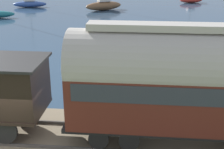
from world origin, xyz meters
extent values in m
cube|color=#2D4760|center=(43.93, 0.00, 0.00)|extent=(80.00, 80.00, 0.01)
cube|color=#84755B|center=(1.30, 0.00, 0.21)|extent=(4.66, 56.00, 0.43)
cube|color=#4C4742|center=(0.38, 0.00, 0.49)|extent=(0.07, 54.88, 0.12)
cube|color=#4C4742|center=(2.22, 0.00, 0.49)|extent=(0.07, 54.88, 0.12)
cylinder|color=black|center=(0.38, 0.20, 1.07)|extent=(0.12, 1.05, 1.05)
cylinder|color=black|center=(2.22, 0.20, 1.07)|extent=(0.12, 1.05, 1.05)
cube|color=black|center=(1.30, -0.08, 2.52)|extent=(2.24, 2.01, 1.91)
cube|color=#282828|center=(1.30, -0.08, 3.52)|extent=(2.44, 2.25, 0.10)
cylinder|color=black|center=(0.38, -4.49, 0.93)|extent=(0.12, 0.76, 0.76)
cylinder|color=black|center=(2.22, -4.49, 0.93)|extent=(0.12, 0.76, 0.76)
cylinder|color=black|center=(0.38, -3.37, 0.93)|extent=(0.12, 0.76, 0.76)
cylinder|color=black|center=(2.22, -3.37, 0.93)|extent=(0.12, 0.76, 0.76)
cube|color=black|center=(1.30, -6.50, 1.23)|extent=(2.06, 8.95, 0.16)
cube|color=#5B2319|center=(1.30, -6.50, 2.46)|extent=(2.29, 8.59, 2.30)
cube|color=#2D333D|center=(1.30, -6.50, 2.86)|extent=(2.32, 8.05, 0.64)
cylinder|color=#B2ADA3|center=(1.30, -6.50, 3.61)|extent=(2.41, 8.59, 2.41)
cube|color=#B2ADA3|center=(1.30, -6.50, 4.93)|extent=(0.80, 7.16, 0.24)
ellipsoid|color=#B72D23|center=(45.52, -12.97, 0.47)|extent=(2.65, 4.28, 0.92)
ellipsoid|color=brown|center=(36.15, 0.81, 0.63)|extent=(4.41, 5.59, 1.24)
cube|color=silver|center=(36.15, 0.81, 1.48)|extent=(1.73, 1.94, 0.45)
ellipsoid|color=#335199|center=(37.91, 12.50, 0.47)|extent=(2.32, 5.24, 0.93)
cube|color=silver|center=(37.91, 12.50, 1.16)|extent=(1.11, 1.65, 0.45)
ellipsoid|color=#B7B2A3|center=(9.67, -0.78, 0.28)|extent=(0.89, 2.48, 0.54)
camera|label=1|loc=(-9.35, -4.81, 7.14)|focal=50.00mm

